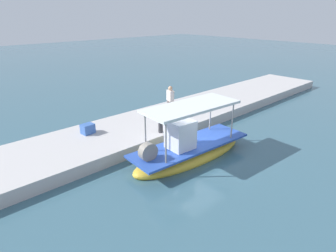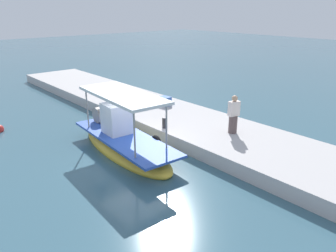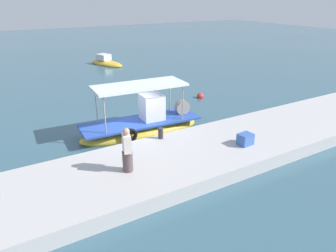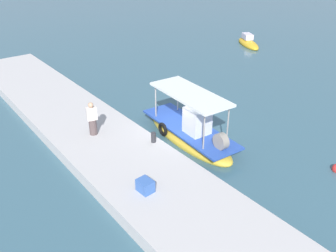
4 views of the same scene
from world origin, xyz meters
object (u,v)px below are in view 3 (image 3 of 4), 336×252
at_px(cargo_crate, 245,139).
at_px(moored_boat_near, 106,63).
at_px(marker_buoy, 200,96).
at_px(main_fishing_boat, 143,125).
at_px(fisherman_near_bollard, 127,152).
at_px(mooring_bollard, 161,133).

xyz_separation_m(cargo_crate, moored_boat_near, (1.96, 22.57, -0.68)).
height_order(cargo_crate, marker_buoy, cargo_crate).
relative_size(main_fishing_boat, moored_boat_near, 1.40).
bearing_deg(cargo_crate, marker_buoy, 66.63).
bearing_deg(main_fishing_boat, marker_buoy, 29.05).
bearing_deg(main_fishing_boat, fisherman_near_bollard, -122.79).
height_order(cargo_crate, moored_boat_near, cargo_crate).
relative_size(main_fishing_boat, mooring_bollard, 12.75).
height_order(mooring_bollard, cargo_crate, mooring_bollard).
bearing_deg(fisherman_near_bollard, marker_buoy, 40.46).
relative_size(mooring_bollard, moored_boat_near, 0.11).
bearing_deg(mooring_bollard, marker_buoy, 41.53).
bearing_deg(cargo_crate, fisherman_near_bollard, 174.09).
relative_size(marker_buoy, moored_boat_near, 0.11).
bearing_deg(fisherman_near_bollard, cargo_crate, -5.91).
bearing_deg(marker_buoy, mooring_bollard, -138.47).
height_order(fisherman_near_bollard, mooring_bollard, fisherman_near_bollard).
xyz_separation_m(mooring_bollard, marker_buoy, (6.43, 5.69, -0.76)).
bearing_deg(moored_boat_near, cargo_crate, -94.97).
distance_m(fisherman_near_bollard, marker_buoy, 11.81).
bearing_deg(moored_boat_near, marker_buoy, -83.77).
bearing_deg(marker_buoy, moored_boat_near, 96.23).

